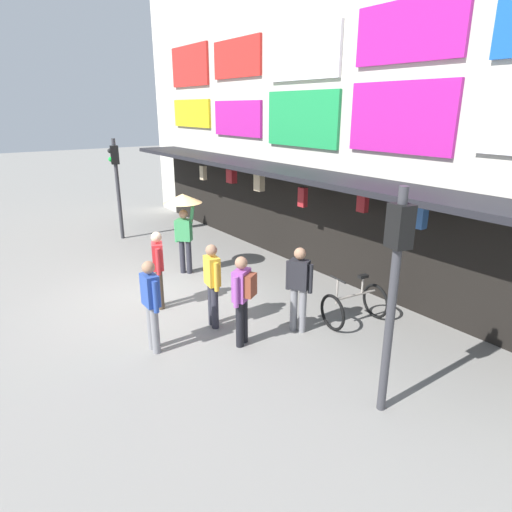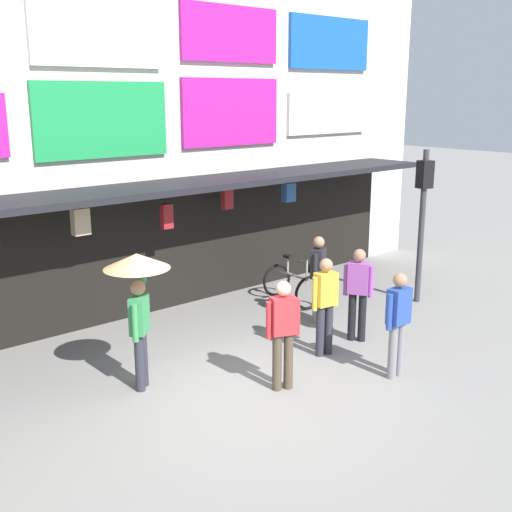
{
  "view_description": "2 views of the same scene",
  "coord_description": "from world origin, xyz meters",
  "px_view_note": "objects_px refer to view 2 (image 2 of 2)",
  "views": [
    {
      "loc": [
        8.8,
        -3.69,
        4.1
      ],
      "look_at": [
        1.74,
        1.32,
        1.19
      ],
      "focal_mm": 31.11,
      "sensor_mm": 36.0,
      "label": 1
    },
    {
      "loc": [
        -5.56,
        -6.68,
        4.29
      ],
      "look_at": [
        1.28,
        1.23,
        1.62
      ],
      "focal_mm": 44.83,
      "sensor_mm": 36.0,
      "label": 2
    }
  ],
  "objects_px": {
    "pedestrian_in_black": "(398,319)",
    "pedestrian_in_purple": "(325,301)",
    "pedestrian_in_white": "(358,287)",
    "traffic_light_far": "(423,202)",
    "pedestrian_with_umbrella": "(138,283)",
    "bicycle_parked": "(292,285)",
    "pedestrian_in_green": "(318,274)",
    "pedestrian_in_red": "(283,329)"
  },
  "relations": [
    {
      "from": "traffic_light_far",
      "to": "pedestrian_in_black",
      "type": "relative_size",
      "value": 1.9
    },
    {
      "from": "pedestrian_in_green",
      "to": "pedestrian_in_white",
      "type": "relative_size",
      "value": 1.0
    },
    {
      "from": "pedestrian_with_umbrella",
      "to": "pedestrian_in_black",
      "type": "height_order",
      "value": "pedestrian_with_umbrella"
    },
    {
      "from": "pedestrian_in_black",
      "to": "pedestrian_in_purple",
      "type": "bearing_deg",
      "value": 98.79
    },
    {
      "from": "traffic_light_far",
      "to": "bicycle_parked",
      "type": "height_order",
      "value": "traffic_light_far"
    },
    {
      "from": "pedestrian_with_umbrella",
      "to": "pedestrian_in_black",
      "type": "bearing_deg",
      "value": -35.03
    },
    {
      "from": "pedestrian_in_green",
      "to": "pedestrian_with_umbrella",
      "type": "bearing_deg",
      "value": -175.62
    },
    {
      "from": "pedestrian_with_umbrella",
      "to": "pedestrian_in_white",
      "type": "xyz_separation_m",
      "value": [
        3.92,
        -0.83,
        -0.66
      ]
    },
    {
      "from": "pedestrian_in_red",
      "to": "pedestrian_with_umbrella",
      "type": "bearing_deg",
      "value": 138.29
    },
    {
      "from": "pedestrian_in_purple",
      "to": "pedestrian_in_green",
      "type": "bearing_deg",
      "value": 47.91
    },
    {
      "from": "pedestrian_in_white",
      "to": "pedestrian_in_purple",
      "type": "bearing_deg",
      "value": -175.2
    },
    {
      "from": "pedestrian_in_red",
      "to": "pedestrian_in_green",
      "type": "bearing_deg",
      "value": 34.16
    },
    {
      "from": "pedestrian_with_umbrella",
      "to": "pedestrian_in_purple",
      "type": "xyz_separation_m",
      "value": [
        2.99,
        -0.91,
        -0.69
      ]
    },
    {
      "from": "bicycle_parked",
      "to": "pedestrian_in_green",
      "type": "distance_m",
      "value": 1.31
    },
    {
      "from": "traffic_light_far",
      "to": "pedestrian_in_white",
      "type": "xyz_separation_m",
      "value": [
        -2.66,
        -0.61,
        -1.16
      ]
    },
    {
      "from": "pedestrian_in_red",
      "to": "pedestrian_with_umbrella",
      "type": "height_order",
      "value": "pedestrian_with_umbrella"
    },
    {
      "from": "pedestrian_in_red",
      "to": "pedestrian_in_white",
      "type": "relative_size",
      "value": 1.0
    },
    {
      "from": "traffic_light_far",
      "to": "pedestrian_with_umbrella",
      "type": "bearing_deg",
      "value": 178.02
    },
    {
      "from": "traffic_light_far",
      "to": "pedestrian_with_umbrella",
      "type": "relative_size",
      "value": 1.54
    },
    {
      "from": "pedestrian_in_red",
      "to": "pedestrian_with_umbrella",
      "type": "xyz_separation_m",
      "value": [
        -1.57,
        1.4,
        0.69
      ]
    },
    {
      "from": "bicycle_parked",
      "to": "pedestrian_in_purple",
      "type": "bearing_deg",
      "value": -122.93
    },
    {
      "from": "pedestrian_in_red",
      "to": "pedestrian_in_green",
      "type": "distance_m",
      "value": 3.05
    },
    {
      "from": "pedestrian_in_purple",
      "to": "pedestrian_in_black",
      "type": "bearing_deg",
      "value": -81.21
    },
    {
      "from": "pedestrian_in_red",
      "to": "pedestrian_in_purple",
      "type": "distance_m",
      "value": 1.5
    },
    {
      "from": "traffic_light_far",
      "to": "pedestrian_in_white",
      "type": "height_order",
      "value": "traffic_light_far"
    },
    {
      "from": "pedestrian_in_green",
      "to": "pedestrian_in_purple",
      "type": "xyz_separation_m",
      "value": [
        -1.11,
        -1.22,
        0.0
      ]
    },
    {
      "from": "pedestrian_with_umbrella",
      "to": "pedestrian_in_black",
      "type": "xyz_separation_m",
      "value": [
        3.19,
        -2.24,
        -0.69
      ]
    },
    {
      "from": "pedestrian_in_white",
      "to": "pedestrian_in_black",
      "type": "relative_size",
      "value": 1.0
    },
    {
      "from": "pedestrian_in_white",
      "to": "pedestrian_in_black",
      "type": "distance_m",
      "value": 1.58
    },
    {
      "from": "pedestrian_in_purple",
      "to": "pedestrian_in_black",
      "type": "distance_m",
      "value": 1.34
    },
    {
      "from": "pedestrian_in_black",
      "to": "bicycle_parked",
      "type": "bearing_deg",
      "value": 70.34
    },
    {
      "from": "bicycle_parked",
      "to": "pedestrian_with_umbrella",
      "type": "xyz_separation_m",
      "value": [
        -4.5,
        -1.43,
        1.25
      ]
    },
    {
      "from": "pedestrian_with_umbrella",
      "to": "pedestrian_in_purple",
      "type": "bearing_deg",
      "value": -16.97
    },
    {
      "from": "pedestrian_in_black",
      "to": "traffic_light_far",
      "type": "bearing_deg",
      "value": 30.69
    },
    {
      "from": "pedestrian_with_umbrella",
      "to": "pedestrian_in_white",
      "type": "distance_m",
      "value": 4.06
    },
    {
      "from": "traffic_light_far",
      "to": "pedestrian_in_white",
      "type": "distance_m",
      "value": 2.96
    },
    {
      "from": "pedestrian_in_green",
      "to": "pedestrian_in_purple",
      "type": "relative_size",
      "value": 1.0
    },
    {
      "from": "traffic_light_far",
      "to": "pedestrian_in_purple",
      "type": "height_order",
      "value": "traffic_light_far"
    },
    {
      "from": "pedestrian_with_umbrella",
      "to": "pedestrian_in_white",
      "type": "relative_size",
      "value": 1.24
    },
    {
      "from": "traffic_light_far",
      "to": "pedestrian_in_purple",
      "type": "xyz_separation_m",
      "value": [
        -3.59,
        -0.68,
        -1.19
      ]
    },
    {
      "from": "pedestrian_in_purple",
      "to": "pedestrian_in_white",
      "type": "bearing_deg",
      "value": 4.8
    },
    {
      "from": "bicycle_parked",
      "to": "pedestrian_with_umbrella",
      "type": "distance_m",
      "value": 4.88
    }
  ]
}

